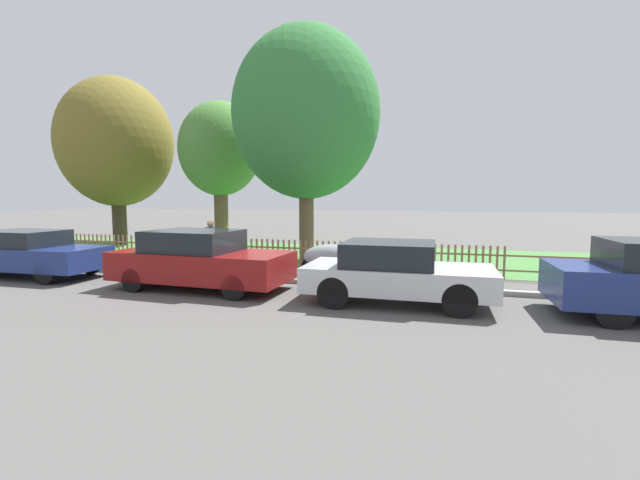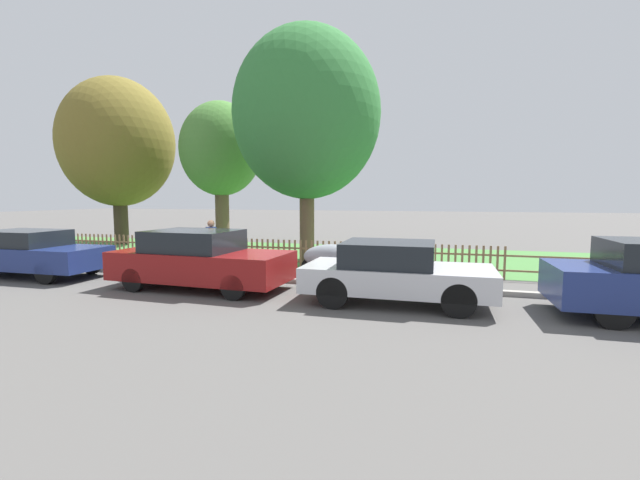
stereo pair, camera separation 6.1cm
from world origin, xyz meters
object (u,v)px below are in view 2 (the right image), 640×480
covered_motorcycle (334,257)px  tree_behind_motorcycle (221,150)px  tree_mid_park (307,115)px  parked_car_red_compact (395,272)px  parked_car_navy_estate (200,260)px  parked_car_black_saloon (30,253)px  tree_nearest_kerb (117,143)px  pedestrian_near_fence (211,243)px

covered_motorcycle → tree_behind_motorcycle: bearing=138.2°
tree_mid_park → parked_car_red_compact: bearing=-55.3°
parked_car_navy_estate → parked_car_red_compact: parked_car_navy_estate is taller
tree_behind_motorcycle → tree_mid_park: size_ratio=0.80×
parked_car_black_saloon → tree_behind_motorcycle: 9.04m
covered_motorcycle → tree_nearest_kerb: size_ratio=0.23×
parked_car_black_saloon → tree_mid_park: tree_mid_park is taller
parked_car_red_compact → tree_nearest_kerb: (-14.13, 8.08, 4.15)m
parked_car_black_saloon → tree_mid_park: size_ratio=0.53×
parked_car_black_saloon → parked_car_red_compact: parked_car_black_saloon is taller
parked_car_black_saloon → covered_motorcycle: size_ratio=2.36×
parked_car_navy_estate → tree_behind_motorcycle: tree_behind_motorcycle is taller
covered_motorcycle → parked_car_red_compact: bearing=-52.1°
parked_car_red_compact → covered_motorcycle: parked_car_red_compact is taller
parked_car_navy_estate → parked_car_red_compact: 4.82m
parked_car_red_compact → covered_motorcycle: size_ratio=2.16×
covered_motorcycle → tree_mid_park: (-1.77, 2.95, 4.54)m
tree_mid_park → pedestrian_near_fence: bearing=-120.4°
parked_car_navy_estate → tree_mid_park: bearing=80.3°
tree_nearest_kerb → tree_mid_park: (10.39, -2.69, 0.30)m
parked_car_red_compact → pedestrian_near_fence: (-5.66, 2.11, 0.22)m
parked_car_navy_estate → tree_nearest_kerb: (-9.31, 7.95, 4.11)m
parked_car_black_saloon → parked_car_navy_estate: bearing=-1.6°
parked_car_black_saloon → pedestrian_near_fence: size_ratio=2.72×
parked_car_black_saloon → tree_nearest_kerb: size_ratio=0.55×
parked_car_red_compact → tree_behind_motorcycle: (-8.72, 8.27, 3.67)m
parked_car_red_compact → pedestrian_near_fence: bearing=158.8°
parked_car_red_compact → pedestrian_near_fence: pedestrian_near_fence is taller
covered_motorcycle → pedestrian_near_fence: size_ratio=1.15×
parked_car_navy_estate → pedestrian_near_fence: size_ratio=2.78×
parked_car_red_compact → tree_nearest_kerb: tree_nearest_kerb is taller
parked_car_navy_estate → parked_car_black_saloon: bearing=-178.5°
parked_car_black_saloon → parked_car_navy_estate: (5.55, -0.04, 0.04)m
parked_car_black_saloon → covered_motorcycle: (8.40, 2.27, -0.10)m
parked_car_black_saloon → tree_nearest_kerb: 9.69m
pedestrian_near_fence → parked_car_red_compact: bearing=90.6°
parked_car_red_compact → covered_motorcycle: 3.14m
parked_car_navy_estate → tree_nearest_kerb: bearing=141.4°
tree_nearest_kerb → parked_car_black_saloon: bearing=-64.6°
parked_car_red_compact → tree_mid_park: tree_mid_park is taller
parked_car_red_compact → tree_mid_park: (-3.74, 5.39, 4.45)m
tree_behind_motorcycle → parked_car_navy_estate: bearing=-64.4°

